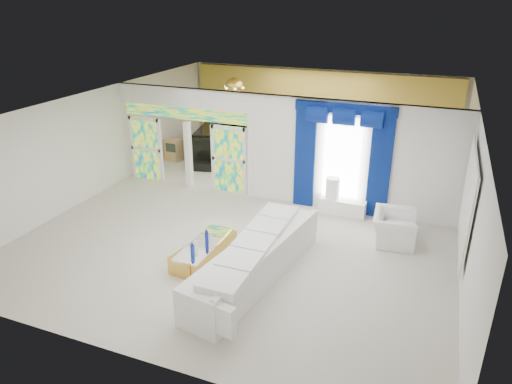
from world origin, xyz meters
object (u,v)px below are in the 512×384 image
at_px(console_table, 342,207).
at_px(armchair, 394,228).
at_px(coffee_table, 204,251).
at_px(grand_piano, 222,142).
at_px(white_sofa, 255,262).

relative_size(console_table, armchair, 1.09).
xyz_separation_m(coffee_table, armchair, (3.82, 2.39, 0.17)).
distance_m(armchair, grand_piano, 7.87).
distance_m(console_table, armchair, 1.83).
relative_size(coffee_table, grand_piano, 0.85).
height_order(coffee_table, grand_piano, grand_piano).
height_order(console_table, grand_piano, grand_piano).
relative_size(white_sofa, coffee_table, 2.33).
xyz_separation_m(console_table, grand_piano, (-5.12, 3.22, 0.32)).
relative_size(armchair, grand_piano, 0.54).
height_order(armchair, grand_piano, grand_piano).
bearing_deg(armchair, grand_piano, 52.73).
relative_size(white_sofa, armchair, 3.66).
bearing_deg(coffee_table, grand_piano, 112.34).
bearing_deg(white_sofa, grand_piano, 129.33).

